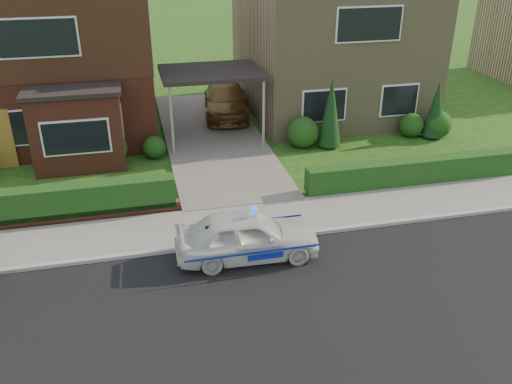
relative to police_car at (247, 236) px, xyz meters
name	(u,v)px	position (x,y,z in m)	size (l,w,h in m)	color
ground	(293,311)	(0.51, -2.40, -0.62)	(120.00, 120.00, 0.00)	#154612
road	(293,311)	(0.51, -2.40, -0.62)	(60.00, 6.00, 0.02)	black
kerb	(261,239)	(0.51, 0.65, -0.56)	(60.00, 0.16, 0.12)	#9E9993
sidewalk	(252,221)	(0.51, 1.70, -0.57)	(60.00, 2.00, 0.10)	slate
driveway	(214,138)	(0.51, 8.60, -0.56)	(3.80, 12.00, 0.12)	#666059
house_left	(53,35)	(-5.27, 11.50, 3.19)	(7.50, 9.53, 7.25)	brown
house_right	(330,27)	(6.31, 11.59, 3.04)	(7.50, 8.06, 7.25)	#97845C
carport_link	(211,74)	(0.51, 8.55, 2.03)	(3.80, 3.00, 2.77)	black
dwarf_wall	(44,220)	(-5.29, 2.90, -0.44)	(7.70, 0.25, 0.36)	brown
hedge_left	(46,223)	(-5.29, 3.05, -0.62)	(7.50, 0.55, 0.90)	#143410
hedge_right	(415,184)	(6.31, 2.95, -0.62)	(7.50, 0.55, 0.80)	#143410
shrub_left_mid	(108,148)	(-3.49, 6.90, 0.04)	(1.32, 1.32, 1.32)	#143410
shrub_left_near	(154,147)	(-1.89, 7.20, -0.20)	(0.84, 0.84, 0.84)	#143410
shrub_right_near	(303,132)	(3.71, 7.00, -0.02)	(1.20, 1.20, 1.20)	#143410
shrub_right_mid	(411,125)	(8.31, 7.10, -0.14)	(0.96, 0.96, 0.96)	#143410
shrub_right_far	(438,124)	(9.31, 6.80, -0.08)	(1.08, 1.08, 1.08)	#143410
conifer_a	(331,114)	(4.71, 6.80, 0.68)	(0.90, 0.90, 2.60)	black
conifer_b	(436,111)	(9.11, 6.80, 0.48)	(0.90, 0.90, 2.20)	black
police_car	(247,236)	(0.00, 0.00, 0.00)	(3.36, 3.71, 1.41)	silver
driveway_car	(226,100)	(1.51, 11.26, 0.15)	(1.84, 4.52, 1.31)	brown
potted_plant_b	(159,190)	(-1.99, 3.62, -0.20)	(0.37, 0.46, 0.84)	gray
potted_plant_c	(127,188)	(-2.93, 4.03, -0.25)	(0.42, 0.42, 0.75)	gray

